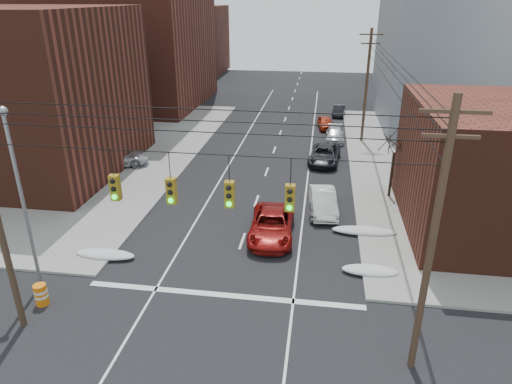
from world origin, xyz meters
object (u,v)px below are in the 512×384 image
(parked_car_d, at_px, (335,135))
(lot_car_d, at_px, (73,155))
(parked_car_a, at_px, (323,205))
(parked_car_c, at_px, (325,155))
(red_pickup, at_px, (272,225))
(lot_car_a, at_px, (100,154))
(parked_car_e, at_px, (325,123))
(lot_car_b, at_px, (119,158))
(lot_car_c, at_px, (31,172))
(construction_barrel, at_px, (41,294))
(parked_car_f, at_px, (339,111))
(parked_car_b, at_px, (323,202))

(parked_car_d, relative_size, lot_car_d, 1.00)
(parked_car_a, xyz_separation_m, parked_car_c, (0.00, 10.52, 0.09))
(red_pickup, xyz_separation_m, lot_car_a, (-16.55, 11.09, 0.12))
(parked_car_c, height_order, parked_car_e, parked_car_c)
(lot_car_b, bearing_deg, red_pickup, -146.30)
(parked_car_c, bearing_deg, lot_car_b, -162.06)
(lot_car_c, bearing_deg, lot_car_d, -28.23)
(red_pickup, bearing_deg, lot_car_d, 148.74)
(lot_car_a, bearing_deg, construction_barrel, -179.67)
(parked_car_f, relative_size, lot_car_d, 0.86)
(red_pickup, distance_m, parked_car_e, 25.82)
(parked_car_c, bearing_deg, parked_car_b, -83.89)
(parked_car_c, height_order, lot_car_d, lot_car_d)
(lot_car_b, height_order, lot_car_d, lot_car_d)
(parked_car_a, height_order, parked_car_e, parked_car_e)
(lot_car_d, bearing_deg, parked_car_a, -123.23)
(parked_car_f, height_order, lot_car_b, lot_car_b)
(parked_car_a, relative_size, parked_car_f, 1.00)
(parked_car_f, bearing_deg, parked_car_e, -98.76)
(parked_car_b, xyz_separation_m, parked_car_f, (1.60, 27.92, -0.14))
(parked_car_b, xyz_separation_m, lot_car_c, (-23.17, 2.34, -0.01))
(parked_car_b, distance_m, construction_barrel, 18.11)
(lot_car_c, xyz_separation_m, lot_car_d, (1.35, 4.10, 0.15))
(parked_car_a, height_order, parked_car_d, parked_car_a)
(parked_car_b, relative_size, parked_car_c, 0.87)
(parked_car_d, relative_size, lot_car_c, 1.05)
(parked_car_c, distance_m, lot_car_c, 24.47)
(lot_car_c, bearing_deg, lot_car_b, -63.02)
(red_pickup, relative_size, parked_car_c, 1.06)
(parked_car_c, xyz_separation_m, construction_barrel, (-13.30, -22.50, -0.19))
(parked_car_e, bearing_deg, lot_car_b, -146.66)
(lot_car_b, relative_size, lot_car_d, 1.13)
(lot_car_a, xyz_separation_m, lot_car_b, (2.03, -0.61, -0.06))
(parked_car_b, xyz_separation_m, lot_car_a, (-19.65, 7.13, 0.14))
(parked_car_f, height_order, lot_car_a, lot_car_a)
(parked_car_b, xyz_separation_m, construction_barrel, (-13.30, -12.29, -0.21))
(parked_car_b, xyz_separation_m, lot_car_d, (-21.82, 6.44, 0.14))
(parked_car_c, relative_size, parked_car_d, 1.21)
(lot_car_a, bearing_deg, parked_car_f, -63.42)
(parked_car_b, bearing_deg, red_pickup, -134.30)
(parked_car_b, bearing_deg, parked_car_c, 83.75)
(red_pickup, bearing_deg, parked_car_d, 76.80)
(parked_car_f, relative_size, construction_barrel, 3.54)
(construction_barrel, bearing_deg, parked_car_e, 68.61)
(parked_car_b, xyz_separation_m, lot_car_b, (-17.63, 6.52, 0.08))
(parked_car_a, bearing_deg, lot_car_a, 163.54)
(red_pickup, xyz_separation_m, parked_car_f, (4.70, 31.88, -0.16))
(parked_car_a, bearing_deg, lot_car_d, 167.08)
(parked_car_c, distance_m, parked_car_f, 17.78)
(lot_car_a, bearing_deg, parked_car_e, -71.31)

